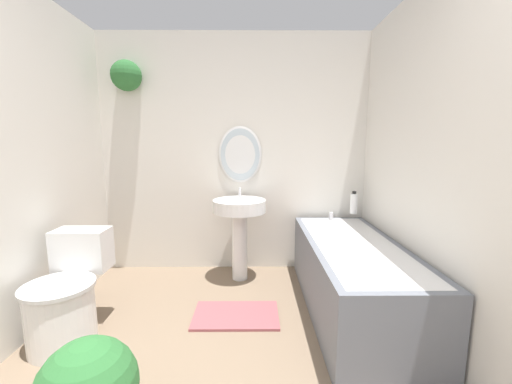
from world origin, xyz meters
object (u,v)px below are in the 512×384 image
at_px(bathtub, 353,275).
at_px(shampoo_bottle, 354,203).
at_px(pedestal_sink, 239,219).
at_px(toilet, 67,297).

relative_size(bathtub, shampoo_bottle, 7.66).
bearing_deg(pedestal_sink, shampoo_bottle, 4.44).
relative_size(toilet, pedestal_sink, 0.79).
relative_size(toilet, bathtub, 0.42).
relative_size(pedestal_sink, bathtub, 0.53).
xyz_separation_m(bathtub, shampoo_bottle, (0.21, 0.69, 0.45)).
distance_m(toilet, shampoo_bottle, 2.51).
distance_m(pedestal_sink, shampoo_bottle, 1.14).
xyz_separation_m(toilet, bathtub, (2.04, 0.35, -0.01)).
bearing_deg(shampoo_bottle, pedestal_sink, -175.56).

